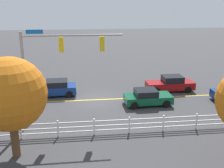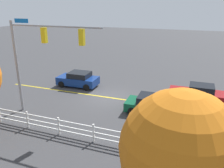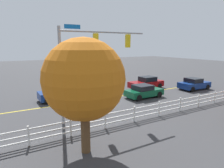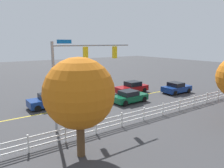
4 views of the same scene
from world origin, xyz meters
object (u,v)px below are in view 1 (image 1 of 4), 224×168
at_px(car_1, 55,88).
at_px(tree_2, 10,94).
at_px(car_3, 147,97).
at_px(car_0, 170,84).

relative_size(car_1, tree_2, 0.68).
xyz_separation_m(car_1, car_3, (-7.99, 3.40, -0.05)).
relative_size(car_0, car_3, 1.15).
bearing_deg(tree_2, car_0, -140.33).
height_order(car_1, tree_2, tree_2).
bearing_deg(car_1, car_0, 178.49).
xyz_separation_m(car_3, tree_2, (9.45, 7.07, 3.13)).
xyz_separation_m(car_0, car_1, (11.12, -0.03, 0.00)).
height_order(car_1, car_3, car_1).
bearing_deg(car_3, car_0, 45.81).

